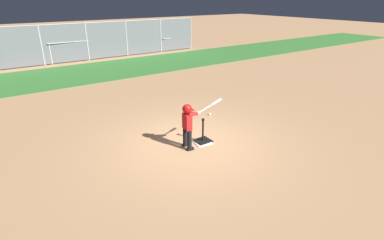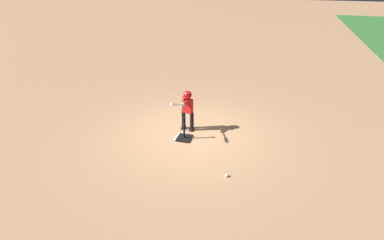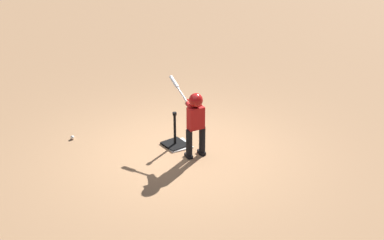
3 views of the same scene
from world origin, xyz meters
TOP-DOWN VIEW (x-y plane):
  - ground_plane at (0.00, 0.00)m, footprint 90.00×90.00m
  - grass_outfield_strip at (0.00, 9.67)m, footprint 56.00×4.64m
  - backstop_fence at (-0.00, 12.84)m, footprint 17.91×0.08m
  - home_plate at (0.27, -0.14)m, footprint 0.50×0.50m
  - batting_tee at (0.31, -0.11)m, footprint 0.43×0.39m
  - batter_child at (-0.21, -0.18)m, footprint 1.11×0.39m
  - baseball at (1.68, 1.33)m, footprint 0.07×0.07m
  - bleachers_right_center at (0.31, 13.96)m, footprint 2.76×2.50m
  - bleachers_far_left at (7.70, 13.83)m, footprint 2.88×2.20m

SIDE VIEW (x-z plane):
  - ground_plane at x=0.00m, z-range 0.00..0.00m
  - grass_outfield_strip at x=0.00m, z-range 0.00..0.02m
  - home_plate at x=0.27m, z-range 0.00..0.02m
  - baseball at x=1.68m, z-range 0.00..0.07m
  - batting_tee at x=0.31m, z-range -0.25..0.43m
  - bleachers_far_left at x=7.70m, z-range -0.01..0.92m
  - bleachers_right_center at x=0.31m, z-range -0.01..1.21m
  - batter_child at x=-0.21m, z-range 0.16..1.39m
  - backstop_fence at x=0.00m, z-range 0.05..2.29m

